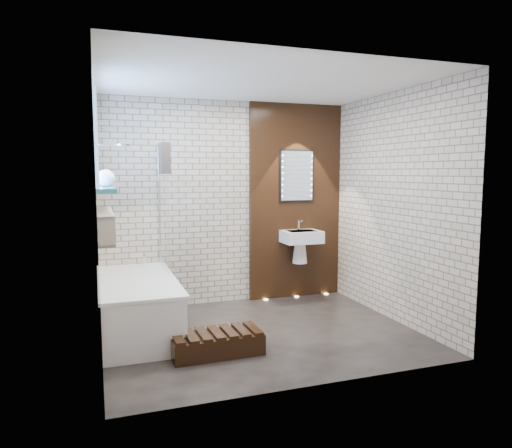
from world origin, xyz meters
name	(u,v)px	position (x,y,z in m)	size (l,w,h in m)	color
ground	(261,333)	(0.00, 0.00, 0.00)	(3.20, 3.20, 0.00)	black
room_shell	(261,211)	(0.00, 0.00, 1.30)	(3.24, 3.20, 2.60)	#ADA189
walnut_panel	(295,202)	(0.95, 1.27, 1.30)	(1.30, 0.06, 2.60)	black
clerestory_window	(98,151)	(-1.57, 0.35, 1.90)	(0.18, 1.00, 0.94)	#7FADE0
display_niche	(105,225)	(-1.53, 0.15, 1.20)	(0.14, 1.30, 0.26)	teal
bathtub	(138,306)	(-1.22, 0.45, 0.29)	(0.79, 1.74, 0.70)	white
bath_screen	(164,209)	(-0.87, 0.89, 1.28)	(0.01, 0.78, 1.40)	white
towel	(165,158)	(-0.87, 0.74, 1.85)	(0.10, 0.26, 0.34)	black
shower_head	(123,145)	(-1.30, 0.95, 2.00)	(0.18, 0.18, 0.02)	silver
washbasin	(301,241)	(0.95, 1.07, 0.79)	(0.50, 0.36, 0.58)	white
led_mirror	(297,176)	(0.95, 1.23, 1.65)	(0.50, 0.02, 0.70)	black
walnut_step	(216,344)	(-0.58, -0.41, 0.09)	(0.85, 0.38, 0.19)	black
niche_bottles	(106,230)	(-1.53, -0.02, 1.17)	(0.06, 0.74, 0.14)	maroon
sill_vases	(106,178)	(-1.50, 0.51, 1.64)	(0.18, 0.18, 0.18)	white
floor_uplights	(297,297)	(0.95, 1.20, 0.01)	(0.96, 0.06, 0.01)	#FFD899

